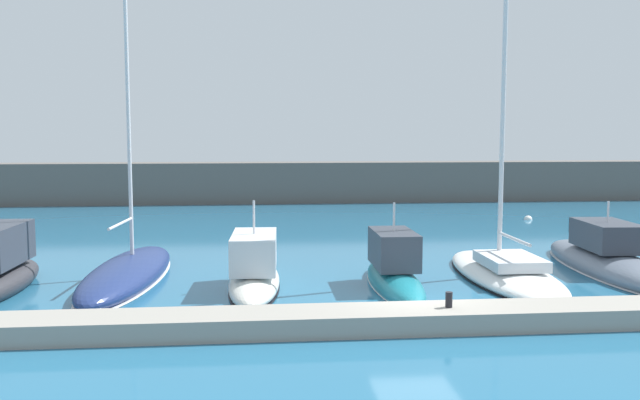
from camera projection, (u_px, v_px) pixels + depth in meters
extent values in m
plane|color=#236084|center=(416.00, 313.00, 20.45)|extent=(120.00, 120.00, 0.00)
cube|color=gray|center=(430.00, 318.00, 18.81)|extent=(35.13, 1.67, 0.59)
cube|color=#5B5651|center=(316.00, 182.00, 53.22)|extent=(108.00, 2.75, 3.17)
cube|color=black|center=(0.00, 235.00, 23.97)|extent=(1.74, 0.87, 0.78)
ellipsoid|color=navy|center=(128.00, 274.00, 24.88)|extent=(3.13, 9.98, 1.19)
ellipsoid|color=silver|center=(128.00, 280.00, 24.91)|extent=(3.17, 10.08, 0.12)
cylinder|color=silver|center=(121.00, 223.00, 23.96)|extent=(0.33, 3.02, 0.10)
ellipsoid|color=silver|center=(255.00, 282.00, 23.72)|extent=(2.05, 6.89, 0.94)
ellipsoid|color=black|center=(255.00, 287.00, 23.74)|extent=(2.07, 6.96, 0.12)
cube|color=silver|center=(254.00, 251.00, 23.59)|extent=(1.67, 3.31, 1.26)
cube|color=black|center=(255.00, 241.00, 24.64)|extent=(1.41, 0.87, 0.70)
cylinder|color=silver|center=(254.00, 217.00, 23.47)|extent=(0.08, 0.08, 1.18)
ellipsoid|color=#19707F|center=(394.00, 283.00, 23.80)|extent=(1.66, 6.66, 1.11)
ellipsoid|color=silver|center=(394.00, 287.00, 23.82)|extent=(1.67, 6.72, 0.12)
cube|color=#333842|center=(394.00, 249.00, 23.89)|extent=(1.43, 2.79, 1.28)
cube|color=black|center=(389.00, 240.00, 24.66)|extent=(1.28, 0.70, 0.72)
cylinder|color=silver|center=(394.00, 217.00, 23.78)|extent=(0.08, 0.08, 1.03)
ellipsoid|color=white|center=(504.00, 274.00, 25.24)|extent=(3.06, 9.17, 0.85)
ellipsoid|color=black|center=(504.00, 278.00, 25.26)|extent=(3.09, 9.26, 0.12)
cylinder|color=silver|center=(504.00, 73.00, 25.10)|extent=(0.17, 0.17, 14.26)
cylinder|color=silver|center=(513.00, 239.00, 24.32)|extent=(0.14, 3.03, 0.12)
cube|color=silver|center=(511.00, 261.00, 24.62)|extent=(1.98, 2.83, 0.39)
ellipsoid|color=slate|center=(605.00, 264.00, 26.73)|extent=(3.20, 9.91, 1.25)
ellipsoid|color=silver|center=(605.00, 270.00, 26.75)|extent=(3.23, 10.01, 0.12)
cube|color=#333842|center=(607.00, 235.00, 26.58)|extent=(2.02, 3.28, 1.09)
cube|color=black|center=(592.00, 226.00, 27.99)|extent=(1.67, 0.90, 0.61)
cylinder|color=silver|center=(608.00, 211.00, 26.48)|extent=(0.08, 0.08, 0.83)
sphere|color=white|center=(528.00, 220.00, 42.48)|extent=(0.52, 0.52, 0.52)
cylinder|color=black|center=(449.00, 300.00, 18.81)|extent=(0.20, 0.20, 0.44)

